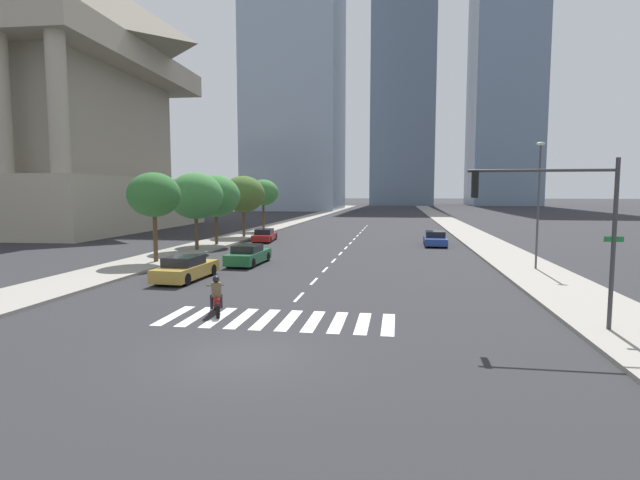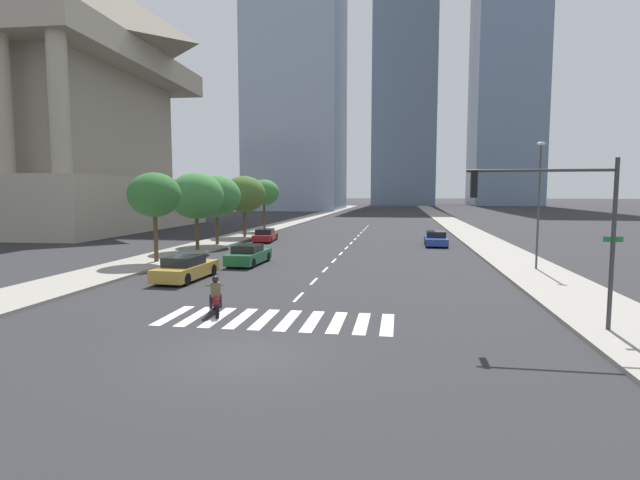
# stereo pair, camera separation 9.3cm
# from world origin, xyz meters

# --- Properties ---
(ground_plane) EXTENTS (800.00, 800.00, 0.00)m
(ground_plane) POSITION_xyz_m (0.00, 0.00, 0.00)
(ground_plane) COLOR #28282B
(sidewalk_east) EXTENTS (4.00, 260.00, 0.15)m
(sidewalk_east) POSITION_xyz_m (12.20, 30.00, 0.07)
(sidewalk_east) COLOR gray
(sidewalk_east) RESTS_ON ground
(sidewalk_west) EXTENTS (4.00, 260.00, 0.15)m
(sidewalk_west) POSITION_xyz_m (-12.20, 30.00, 0.07)
(sidewalk_west) COLOR gray
(sidewalk_west) RESTS_ON ground
(crosswalk_near) EXTENTS (8.55, 2.99, 0.01)m
(crosswalk_near) POSITION_xyz_m (-0.00, 4.09, 0.00)
(crosswalk_near) COLOR silver
(crosswalk_near) RESTS_ON ground
(lane_divider_center) EXTENTS (0.14, 50.00, 0.01)m
(lane_divider_center) POSITION_xyz_m (0.00, 32.09, 0.00)
(lane_divider_center) COLOR silver
(lane_divider_center) RESTS_ON ground
(motorcycle_lead) EXTENTS (1.11, 1.95, 1.49)m
(motorcycle_lead) POSITION_xyz_m (-2.55, 4.63, 0.58)
(motorcycle_lead) COLOR black
(motorcycle_lead) RESTS_ON ground
(sedan_red_0) EXTENTS (2.14, 4.87, 1.22)m
(sedan_red_0) POSITION_xyz_m (-8.29, 32.37, 0.56)
(sedan_red_0) COLOR maroon
(sedan_red_0) RESTS_ON ground
(sedan_blue_1) EXTENTS (1.97, 4.68, 1.26)m
(sedan_blue_1) POSITION_xyz_m (7.60, 31.16, 0.58)
(sedan_blue_1) COLOR navy
(sedan_blue_1) RESTS_ON ground
(sedan_green_2) EXTENTS (1.92, 4.59, 1.31)m
(sedan_green_2) POSITION_xyz_m (-5.26, 17.43, 0.61)
(sedan_green_2) COLOR #1E6038
(sedan_green_2) RESTS_ON ground
(sedan_gold_3) EXTENTS (2.00, 4.73, 1.31)m
(sedan_gold_3) POSITION_xyz_m (-6.85, 11.39, 0.61)
(sedan_gold_3) COLOR #B28E38
(sedan_gold_3) RESTS_ON ground
(traffic_signal_near) EXTENTS (4.97, 0.28, 5.64)m
(traffic_signal_near) POSITION_xyz_m (9.52, 4.09, 4.05)
(traffic_signal_near) COLOR #333335
(traffic_signal_near) RESTS_ON sidewalk_east
(street_lamp_east) EXTENTS (0.50, 0.24, 7.45)m
(street_lamp_east) POSITION_xyz_m (12.50, 17.55, 4.47)
(street_lamp_east) COLOR #3F3F42
(street_lamp_east) RESTS_ON sidewalk_east
(street_tree_nearest) EXTENTS (3.40, 3.40, 5.83)m
(street_tree_nearest) POSITION_xyz_m (-11.40, 16.86, 4.51)
(street_tree_nearest) COLOR #4C3823
(street_tree_nearest) RESTS_ON sidewalk_west
(street_tree_second) EXTENTS (4.27, 4.27, 6.08)m
(street_tree_second) POSITION_xyz_m (-11.40, 23.56, 4.41)
(street_tree_second) COLOR #4C3823
(street_tree_second) RESTS_ON sidewalk_west
(street_tree_third) EXTENTS (4.24, 4.24, 6.01)m
(street_tree_third) POSITION_xyz_m (-11.40, 27.85, 4.35)
(street_tree_third) COLOR #4C3823
(street_tree_third) RESTS_ON sidewalk_west
(street_tree_fourth) EXTENTS (4.39, 4.39, 6.23)m
(street_tree_fourth) POSITION_xyz_m (-11.40, 35.63, 4.51)
(street_tree_fourth) COLOR #4C3823
(street_tree_fourth) RESTS_ON sidewalk_west
(street_tree_fifth) EXTENTS (3.59, 3.59, 6.06)m
(street_tree_fifth) POSITION_xyz_m (-11.40, 43.14, 4.66)
(street_tree_fifth) COLOR #4C3823
(street_tree_fifth) RESTS_ON sidewalk_west
(war_memorial) EXTENTS (34.40, 34.40, 37.14)m
(war_memorial) POSITION_xyz_m (-42.18, 43.62, 19.03)
(war_memorial) COLOR #A89E89
(war_memorial) RESTS_ON ground
(office_tower_left_skyline) EXTENTS (23.96, 27.94, 105.50)m
(office_tower_left_skyline) POSITION_xyz_m (-23.45, 120.22, 52.22)
(office_tower_left_skyline) COLOR #8C9EB2
(office_tower_left_skyline) RESTS_ON ground
(office_tower_center_skyline) EXTENTS (22.87, 26.86, 132.30)m
(office_tower_center_skyline) POSITION_xyz_m (5.34, 179.01, 59.72)
(office_tower_center_skyline) COLOR slate
(office_tower_center_skyline) RESTS_ON ground
(office_tower_right_skyline) EXTENTS (23.59, 27.34, 139.63)m
(office_tower_right_skyline) POSITION_xyz_m (42.24, 179.75, 63.48)
(office_tower_right_skyline) COLOR slate
(office_tower_right_skyline) RESTS_ON ground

